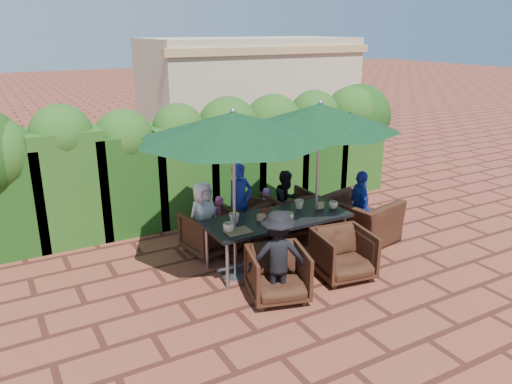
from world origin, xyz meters
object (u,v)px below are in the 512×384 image
chair_near_right (344,252)px  umbrella_right (320,117)px  chair_far_right (290,211)px  umbrella_left (233,127)px  chair_end_right (360,212)px  chair_near_left (278,272)px  chair_far_left (209,230)px  dining_table (277,222)px  chair_far_mid (244,219)px

chair_near_right → umbrella_right: bearing=90.7°
chair_far_right → chair_near_right: (-0.21, -1.74, -0.03)m
umbrella_left → chair_end_right: (2.47, 0.15, -1.72)m
chair_near_left → chair_end_right: size_ratio=0.68×
umbrella_right → chair_end_right: size_ratio=2.17×
chair_far_left → chair_near_right: bearing=118.1°
umbrella_left → chair_near_left: (0.20, -0.85, -1.83)m
chair_near_right → chair_far_right: bearing=92.1°
chair_far_left → chair_end_right: (2.46, -0.78, 0.11)m
dining_table → chair_far_right: 1.21m
umbrella_right → chair_near_right: bearing=-98.2°
dining_table → chair_far_left: chair_far_left is taller
chair_far_mid → chair_near_right: bearing=84.3°
chair_far_left → chair_far_right: size_ratio=0.92×
umbrella_right → chair_near_left: size_ratio=3.18×
chair_far_mid → dining_table: bearing=67.6°
chair_near_right → chair_end_right: size_ratio=0.69×
dining_table → umbrella_left: (-0.75, -0.07, 1.54)m
chair_near_left → chair_end_right: (2.27, 1.00, 0.11)m
chair_far_right → chair_end_right: 1.21m
umbrella_right → chair_far_right: bearing=84.6°
umbrella_left → umbrella_right: 1.47m
chair_far_left → umbrella_right: bearing=139.9°
chair_near_right → chair_end_right: (1.12, 0.95, 0.10)m
chair_far_left → chair_far_mid: (0.71, 0.13, 0.00)m
chair_far_mid → chair_far_right: size_ratio=0.92×
dining_table → chair_far_right: chair_far_right is taller
chair_far_right → dining_table: bearing=46.3°
chair_far_left → chair_far_mid: size_ratio=1.00×
umbrella_right → chair_far_left: 2.49m
chair_far_left → chair_end_right: bearing=152.8°
chair_far_left → chair_near_left: chair_near_left is taller
chair_far_right → chair_near_left: 2.24m
chair_end_right → chair_far_mid: bearing=51.3°
umbrella_right → chair_end_right: (0.99, 0.08, -1.72)m
umbrella_left → chair_near_right: size_ratio=3.35×
umbrella_right → chair_far_right: umbrella_right is taller
chair_far_mid → chair_end_right: size_ratio=0.68×
umbrella_left → chair_far_mid: umbrella_left is taller
chair_far_left → chair_end_right: 2.58m
umbrella_left → chair_near_left: umbrella_left is taller
dining_table → chair_far_left: 1.17m
chair_near_right → chair_near_left: bearing=-168.7°
chair_far_mid → chair_near_right: (0.63, -1.86, 0.01)m
chair_near_left → umbrella_left: bearing=119.0°
umbrella_left → chair_far_right: size_ratio=3.15×
umbrella_right → chair_near_left: bearing=-144.2°
umbrella_right → chair_near_right: umbrella_right is taller
chair_far_left → chair_end_right: size_ratio=0.68×
dining_table → umbrella_left: 1.71m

